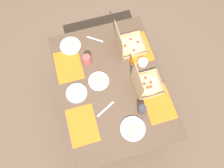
{
  "coord_description": "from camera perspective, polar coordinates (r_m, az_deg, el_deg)",
  "views": [
    {
      "loc": [
        -0.72,
        0.21,
        2.71
      ],
      "look_at": [
        0.0,
        0.0,
        0.72
      ],
      "focal_mm": 34.41,
      "sensor_mm": 36.0,
      "label": 1
    }
  ],
  "objects": [
    {
      "name": "ground_plane",
      "position": [
        2.81,
        0.0,
        -5.22
      ],
      "size": [
        6.0,
        6.0,
        0.0
      ],
      "primitive_type": "plane",
      "color": "brown"
    },
    {
      "name": "dining_table",
      "position": [
        2.22,
        0.0,
        -0.91
      ],
      "size": [
        1.41,
        1.05,
        0.72
      ],
      "color": "#3F3328",
      "rests_on": "ground_plane"
    },
    {
      "name": "placemat_near_left",
      "position": [
        2.11,
        12.27,
        -5.14
      ],
      "size": [
        0.36,
        0.26,
        0.0
      ],
      "primitive_type": "cube",
      "color": "orange",
      "rests_on": "dining_table"
    },
    {
      "name": "placemat_near_right",
      "position": [
        2.31,
        6.86,
        9.47
      ],
      "size": [
        0.36,
        0.26,
        0.0
      ],
      "primitive_type": "cube",
      "color": "orange",
      "rests_on": "dining_table"
    },
    {
      "name": "placemat_far_left",
      "position": [
        2.03,
        -7.85,
        -10.78
      ],
      "size": [
        0.36,
        0.26,
        0.0
      ],
      "primitive_type": "cube",
      "color": "orange",
      "rests_on": "dining_table"
    },
    {
      "name": "placemat_far_right",
      "position": [
        2.24,
        -11.49,
        4.83
      ],
      "size": [
        0.36,
        0.26,
        0.0
      ],
      "primitive_type": "cube",
      "color": "orange",
      "rests_on": "dining_table"
    },
    {
      "name": "pizza_box_corner_left",
      "position": [
        2.1,
        8.92,
        0.0
      ],
      "size": [
        0.27,
        0.27,
        0.3
      ],
      "color": "tan",
      "rests_on": "dining_table"
    },
    {
      "name": "pizza_box_center",
      "position": [
        2.27,
        4.49,
        10.57
      ],
      "size": [
        0.27,
        0.29,
        0.31
      ],
      "color": "tan",
      "rests_on": "dining_table"
    },
    {
      "name": "plate_far_left",
      "position": [
        2.13,
        -3.56,
        0.82
      ],
      "size": [
        0.2,
        0.2,
        0.03
      ],
      "color": "white",
      "rests_on": "dining_table"
    },
    {
      "name": "plate_middle",
      "position": [
        2.34,
        -11.0,
        9.96
      ],
      "size": [
        0.22,
        0.22,
        0.03
      ],
      "color": "white",
      "rests_on": "dining_table"
    },
    {
      "name": "plate_near_right",
      "position": [
        2.11,
        -9.39,
        -2.3
      ],
      "size": [
        0.21,
        0.21,
        0.02
      ],
      "color": "white",
      "rests_on": "dining_table"
    },
    {
      "name": "plate_near_left",
      "position": [
        2.01,
        5.58,
        -11.81
      ],
      "size": [
        0.23,
        0.23,
        0.03
      ],
      "color": "white",
      "rests_on": "dining_table"
    },
    {
      "name": "cup_clear_left",
      "position": [
        2.02,
        7.97,
        -6.72
      ],
      "size": [
        0.07,
        0.07,
        0.09
      ],
      "primitive_type": "cylinder",
      "color": "#333338",
      "rests_on": "dining_table"
    },
    {
      "name": "cup_spare",
      "position": [
        2.19,
        -6.67,
        6.49
      ],
      "size": [
        0.08,
        0.08,
        0.1
      ],
      "primitive_type": "cylinder",
      "color": "#BF4742",
      "rests_on": "dining_table"
    },
    {
      "name": "condiment_bowl",
      "position": [
        2.22,
        8.21,
        5.73
      ],
      "size": [
        0.1,
        0.1,
        0.04
      ],
      "primitive_type": "cylinder",
      "color": "white",
      "rests_on": "dining_table"
    },
    {
      "name": "fork_by_near_left",
      "position": [
        2.36,
        -4.52,
        11.79
      ],
      "size": [
        0.12,
        0.16,
        0.0
      ],
      "primitive_type": "cube",
      "rotation": [
        0.0,
        0.0,
        0.95
      ],
      "color": "#B7B7BC",
      "rests_on": "dining_table"
    },
    {
      "name": "knife_by_near_right",
      "position": [
        2.04,
        -1.72,
        -6.67
      ],
      "size": [
        0.11,
        0.19,
        0.0
      ],
      "primitive_type": "cube",
      "rotation": [
        0.0,
        0.0,
        5.19
      ],
      "color": "#B7B7BC",
      "rests_on": "dining_table"
    }
  ]
}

